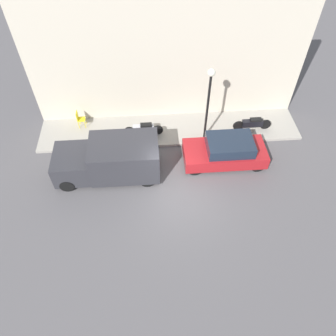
{
  "coord_description": "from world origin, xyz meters",
  "views": [
    {
      "loc": [
        -9.07,
        1.08,
        12.39
      ],
      "look_at": [
        1.09,
        0.33,
        0.6
      ],
      "focal_mm": 35.0,
      "sensor_mm": 36.0,
      "label": 1
    }
  ],
  "objects_px": {
    "delivery_van": "(109,159)",
    "motorcycle_black": "(253,123)",
    "cafe_chair": "(80,118)",
    "streetlamp": "(209,93)",
    "parked_car": "(226,151)",
    "scooter_silver": "(144,129)"
  },
  "relations": [
    {
      "from": "delivery_van",
      "to": "parked_car",
      "type": "bearing_deg",
      "value": -86.0
    },
    {
      "from": "cafe_chair",
      "to": "parked_car",
      "type": "bearing_deg",
      "value": -112.03
    },
    {
      "from": "delivery_van",
      "to": "cafe_chair",
      "type": "relative_size",
      "value": 5.09
    },
    {
      "from": "parked_car",
      "to": "motorcycle_black",
      "type": "relative_size",
      "value": 1.95
    },
    {
      "from": "delivery_van",
      "to": "scooter_silver",
      "type": "height_order",
      "value": "delivery_van"
    },
    {
      "from": "parked_car",
      "to": "streetlamp",
      "type": "distance_m",
      "value": 2.97
    },
    {
      "from": "motorcycle_black",
      "to": "streetlamp",
      "type": "bearing_deg",
      "value": 100.52
    },
    {
      "from": "parked_car",
      "to": "scooter_silver",
      "type": "relative_size",
      "value": 1.95
    },
    {
      "from": "parked_car",
      "to": "cafe_chair",
      "type": "relative_size",
      "value": 4.2
    },
    {
      "from": "scooter_silver",
      "to": "motorcycle_black",
      "type": "distance_m",
      "value": 5.91
    },
    {
      "from": "cafe_chair",
      "to": "motorcycle_black",
      "type": "bearing_deg",
      "value": -95.78
    },
    {
      "from": "delivery_van",
      "to": "scooter_silver",
      "type": "bearing_deg",
      "value": -34.2
    },
    {
      "from": "streetlamp",
      "to": "cafe_chair",
      "type": "xyz_separation_m",
      "value": [
        1.45,
        6.66,
        -2.37
      ]
    },
    {
      "from": "motorcycle_black",
      "to": "streetlamp",
      "type": "relative_size",
      "value": 0.49
    },
    {
      "from": "delivery_van",
      "to": "streetlamp",
      "type": "xyz_separation_m",
      "value": [
        1.98,
        -4.89,
        2.08
      ]
    },
    {
      "from": "motorcycle_black",
      "to": "streetlamp",
      "type": "distance_m",
      "value": 3.72
    },
    {
      "from": "motorcycle_black",
      "to": "cafe_chair",
      "type": "bearing_deg",
      "value": 84.22
    },
    {
      "from": "scooter_silver",
      "to": "motorcycle_black",
      "type": "xyz_separation_m",
      "value": [
        -0.0,
        -5.91,
        -0.0
      ]
    },
    {
      "from": "parked_car",
      "to": "scooter_silver",
      "type": "bearing_deg",
      "value": 62.63
    },
    {
      "from": "delivery_van",
      "to": "cafe_chair",
      "type": "xyz_separation_m",
      "value": [
        3.42,
        1.77,
        -0.29
      ]
    },
    {
      "from": "delivery_van",
      "to": "motorcycle_black",
      "type": "distance_m",
      "value": 8.0
    },
    {
      "from": "scooter_silver",
      "to": "parked_car",
      "type": "bearing_deg",
      "value": -117.37
    }
  ]
}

